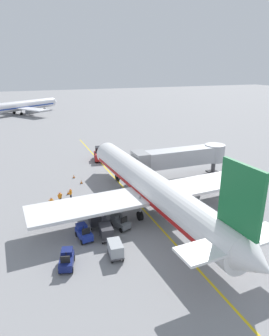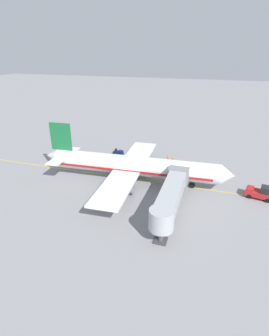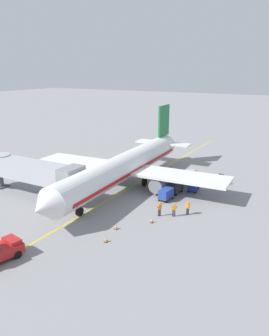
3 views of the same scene
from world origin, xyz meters
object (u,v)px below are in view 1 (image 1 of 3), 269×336
Objects in this scene: ground_crew_marshaller at (71,194)px; safety_cone_wing_tip at (68,192)px; ground_crew_wing_walker at (60,197)px; safety_cone_nose_right at (74,176)px; parked_airliner at (151,187)px; baggage_cart_second_in_train at (95,218)px; baggage_tug_lead at (67,260)px; baggage_tug_trailing at (84,233)px; jet_bridge at (181,157)px; pushback_tractor at (100,154)px; baggage_cart_third_in_train at (106,231)px; baggage_cart_front at (89,207)px; baggage_cart_tail_end at (115,248)px; ground_crew_loader at (52,203)px; distant_taxiing_airliner at (21,106)px; baggage_tug_spare at (120,222)px; safety_cone_nose_left at (81,182)px.

ground_crew_marshaller reaches higher than safety_cone_wing_tip.
ground_crew_wing_walker reaches higher than safety_cone_nose_right.
baggage_cart_second_in_train is (-7.53, -1.27, -2.24)m from parked_airliner.
baggage_cart_second_in_train is (4.22, 6.21, 0.24)m from baggage_tug_lead.
baggage_tug_trailing reaches higher than baggage_cart_second_in_train.
jet_bridge is at bearing 31.64° from baggage_cart_second_in_train.
ground_crew_marshaller is (-8.90, 6.77, -2.23)m from parked_airliner.
baggage_cart_third_in_train is at bearing -103.71° from pushback_tractor.
ground_crew_marshaller is at bearing 142.75° from parked_airliner.
baggage_cart_front is 1.00× the size of baggage_cart_tail_end.
jet_bridge reaches higher than ground_crew_marshaller.
baggage_cart_second_in_train is at bearing -106.32° from pushback_tractor.
ground_crew_wing_walker is at bearing 111.71° from baggage_cart_second_in_train.
ground_crew_loader is 3.44m from ground_crew_marshaller.
safety_cone_nose_right is at bearing 65.80° from ground_crew_loader.
pushback_tractor is at bearing 90.98° from parked_airliner.
parked_airliner is 1.21× the size of distant_taxiing_airliner.
baggage_cart_front is 5.00× the size of safety_cone_wing_tip.
pushback_tractor is 1.61× the size of baggage_cart_second_in_train.
ground_crew_loader is (-6.63, 7.36, 0.24)m from baggage_tug_spare.
ground_crew_marshaller reaches higher than baggage_cart_second_in_train.
baggage_cart_tail_end is 16.67m from safety_cone_wing_tip.
parked_airliner is 13.69× the size of baggage_tug_lead.
baggage_cart_front reaches higher than safety_cone_nose_right.
baggage_tug_trailing is 0.89× the size of baggage_cart_front.
ground_crew_loader and ground_crew_marshaller have the same top height.
baggage_cart_front is 5.12m from ground_crew_loader.
jet_bridge is 23.80m from baggage_cart_tail_end.
ground_crew_wing_walker is 2.86× the size of safety_cone_nose_right.
distant_taxiing_airliner is at bearing 98.22° from parked_airliner.
parked_airliner reaches higher than baggage_cart_front.
baggage_cart_third_in_train is 94.29m from distant_taxiing_airliner.
ground_crew_wing_walker is at bearing 150.03° from parked_airliner.
parked_airliner is at bearing 20.33° from baggage_tug_trailing.
ground_crew_marshaller is at bearing 112.37° from baggage_tug_spare.
jet_bridge is 83.58m from distant_taxiing_airliner.
baggage_cart_third_in_train is at bearing -82.08° from safety_cone_wing_tip.
parked_airliner reaches higher than distant_taxiing_airliner.
baggage_cart_third_in_train is at bearing -22.90° from baggage_tug_trailing.
jet_bridge is 9.61× the size of ground_crew_wing_walker.
baggage_cart_front is (-16.86, -7.37, -2.51)m from jet_bridge.
ground_crew_marshaller is 6.07m from safety_cone_nose_left.
baggage_cart_third_in_train is (4.65, 3.09, 0.24)m from baggage_tug_lead.
jet_bridge is at bearing -19.91° from safety_cone_nose_right.
ground_crew_wing_walker reaches higher than baggage_cart_third_in_train.
baggage_tug_lead is 20.43m from safety_cone_nose_left.
distant_taxiing_airliner is (-5.43, 90.97, 2.08)m from baggage_cart_second_in_train.
baggage_tug_trailing is (-9.31, -3.45, -2.47)m from parked_airliner.
ground_crew_loader is (-4.50, 12.45, 0.00)m from baggage_cart_tail_end.
pushback_tractor is 1.61× the size of baggage_cart_third_in_train.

